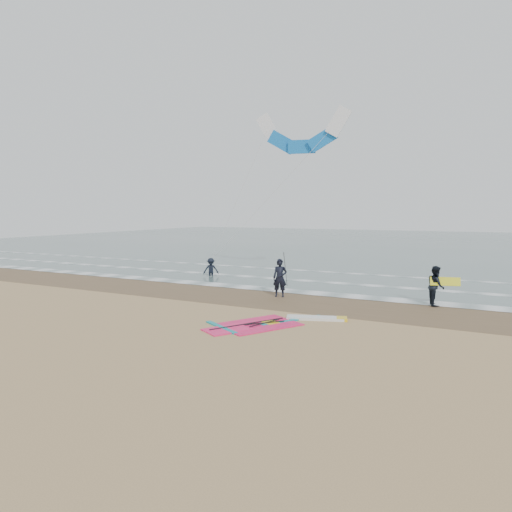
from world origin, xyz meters
The scene contains 11 objects.
ground centered at (0.00, 0.00, 0.00)m, with size 120.00×120.00×0.00m, color tan.
sea_water centered at (0.00, 48.00, 0.01)m, with size 120.00×80.00×0.02m, color #47605E.
wet_sand_band centered at (0.00, 6.00, 0.00)m, with size 120.00×5.00×0.01m, color brown.
foam_waterline centered at (0.00, 10.44, 0.03)m, with size 120.00×9.15×0.02m.
windsurf_rig centered at (0.67, 1.39, 0.03)m, with size 4.96×4.69×0.12m.
person_standing centered at (-1.38, 6.53, 0.97)m, with size 0.71×0.46×1.94m, color black.
person_walking centered at (5.89, 7.79, 0.92)m, with size 0.90×0.70×1.85m, color black.
person_wading centered at (-8.44, 11.16, 0.79)m, with size 1.01×0.58×1.57m, color black.
held_pole centered at (-1.08, 6.53, 1.42)m, with size 0.17×0.86×1.82m.
carried_kiteboard centered at (6.29, 7.69, 1.17)m, with size 1.30×0.51×0.39m.
surf_kite centered at (-3.00, 13.55, 9.13)m, with size 8.68×2.65×9.82m.
Camera 1 is at (7.80, -14.42, 4.38)m, focal length 32.00 mm.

